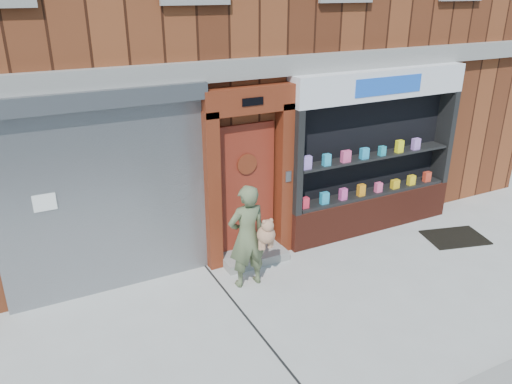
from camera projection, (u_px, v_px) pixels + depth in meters
ground at (351, 301)px, 7.34m from camera, size 80.00×80.00×0.00m
building at (195, 1)px, 10.76m from camera, size 12.00×8.16×8.00m
shutter_bay at (103, 183)px, 7.02m from camera, size 3.10×0.30×3.04m
red_door_bay at (249, 177)px, 8.01m from camera, size 1.52×0.58×2.90m
pharmacy_bay at (373, 160)px, 9.05m from camera, size 3.50×0.41×3.00m
woman at (248, 236)px, 7.45m from camera, size 0.67×0.50×1.64m
doormat at (455, 237)px, 9.17m from camera, size 1.22×0.99×0.03m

